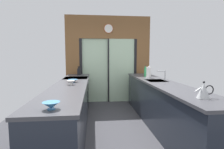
{
  "coord_description": "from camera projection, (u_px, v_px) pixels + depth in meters",
  "views": [
    {
      "loc": [
        -0.47,
        -3.12,
        1.43
      ],
      "look_at": [
        -0.07,
        0.7,
        1.05
      ],
      "focal_mm": 28.07,
      "sensor_mm": 36.0,
      "label": 1
    }
  ],
  "objects": [
    {
      "name": "sink_faucet",
      "position": [
        163.0,
        74.0,
        3.83
      ],
      "size": [
        0.19,
        0.02,
        0.22
      ],
      "color": "#B7BABC",
      "rests_on": "right_counter_run"
    },
    {
      "name": "oven_range",
      "position": [
        76.0,
        96.0,
        4.38
      ],
      "size": [
        0.6,
        0.6,
        0.92
      ],
      "color": "black",
      "rests_on": "ground_plane"
    },
    {
      "name": "paper_towel_roll",
      "position": [
        149.0,
        72.0,
        4.33
      ],
      "size": [
        0.13,
        0.13,
        0.29
      ],
      "color": "#B7BABC",
      "rests_on": "right_counter_run"
    },
    {
      "name": "ground_plane",
      "position": [
        115.0,
        122.0,
        3.88
      ],
      "size": [
        5.04,
        7.6,
        0.02
      ],
      "primitive_type": "cube",
      "color": "#38383D"
    },
    {
      "name": "knife_block",
      "position": [
        79.0,
        72.0,
        5.02
      ],
      "size": [
        0.08,
        0.14,
        0.25
      ],
      "color": "black",
      "rests_on": "left_counter_run"
    },
    {
      "name": "mixing_bowl_far",
      "position": [
        73.0,
        81.0,
        3.56
      ],
      "size": [
        0.2,
        0.2,
        0.06
      ],
      "color": "teal",
      "rests_on": "left_counter_run"
    },
    {
      "name": "left_counter_run",
      "position": [
        70.0,
        109.0,
        3.27
      ],
      "size": [
        0.62,
        3.8,
        0.92
      ],
      "color": "#1E232D",
      "rests_on": "ground_plane"
    },
    {
      "name": "kettle",
      "position": [
        204.0,
        91.0,
        2.18
      ],
      "size": [
        0.25,
        0.16,
        0.22
      ],
      "color": "#B7BABC",
      "rests_on": "right_counter_run"
    },
    {
      "name": "mixing_bowl_mid",
      "position": [
        71.0,
        83.0,
        3.23
      ],
      "size": [
        0.15,
        0.15,
        0.08
      ],
      "color": "silver",
      "rests_on": "left_counter_run"
    },
    {
      "name": "mixing_bowl_near",
      "position": [
        51.0,
        105.0,
        1.72
      ],
      "size": [
        0.17,
        0.17,
        0.07
      ],
      "color": "teal",
      "rests_on": "left_counter_run"
    },
    {
      "name": "back_wall_unit",
      "position": [
        108.0,
        54.0,
        5.51
      ],
      "size": [
        2.64,
        0.12,
        2.7
      ],
      "color": "brown",
      "rests_on": "ground_plane"
    },
    {
      "name": "right_counter_run",
      "position": [
        161.0,
        104.0,
        3.63
      ],
      "size": [
        0.62,
        3.8,
        0.92
      ],
      "color": "#1E232D",
      "rests_on": "ground_plane"
    },
    {
      "name": "soap_bottle",
      "position": [
        145.0,
        72.0,
        4.63
      ],
      "size": [
        0.06,
        0.06,
        0.28
      ],
      "color": "#339E56",
      "rests_on": "right_counter_run"
    }
  ]
}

